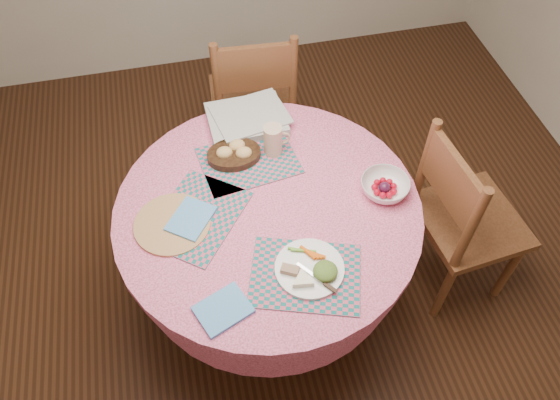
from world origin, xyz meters
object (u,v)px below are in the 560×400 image
(bread_bowl, at_px, (234,153))
(fruit_bowl, at_px, (385,187))
(dining_table, at_px, (269,234))
(wicker_trivet, at_px, (172,224))
(chair_right, at_px, (462,218))
(chair_back, at_px, (254,99))
(latte_mug, at_px, (273,140))
(dinner_plate, at_px, (312,268))

(bread_bowl, xyz_separation_m, fruit_bowl, (0.56, -0.32, -0.00))
(dining_table, xyz_separation_m, wicker_trivet, (-0.38, -0.00, 0.20))
(dining_table, bearing_deg, wicker_trivet, -179.55)
(dining_table, relative_size, wicker_trivet, 4.13)
(dining_table, xyz_separation_m, chair_right, (0.87, -0.08, -0.04))
(dining_table, xyz_separation_m, chair_back, (0.12, 0.91, -0.04))
(fruit_bowl, bearing_deg, dining_table, 176.48)
(wicker_trivet, bearing_deg, chair_right, -3.41)
(chair_back, xyz_separation_m, latte_mug, (-0.03, -0.62, 0.31))
(dining_table, bearing_deg, chair_back, 82.77)
(bread_bowl, bearing_deg, fruit_bowl, -29.54)
(chair_right, xyz_separation_m, chair_back, (-0.76, 0.99, 0.00))
(dinner_plate, height_order, fruit_bowl, fruit_bowl)
(chair_right, bearing_deg, dinner_plate, 101.95)
(chair_right, distance_m, fruit_bowl, 0.48)
(dinner_plate, bearing_deg, dining_table, 106.09)
(dining_table, bearing_deg, chair_right, -5.10)
(dining_table, height_order, wicker_trivet, wicker_trivet)
(wicker_trivet, xyz_separation_m, dinner_plate, (0.48, -0.32, 0.02))
(dining_table, xyz_separation_m, dinner_plate, (0.09, -0.33, 0.22))
(dinner_plate, xyz_separation_m, fruit_bowl, (0.38, 0.30, 0.01))
(dining_table, relative_size, chair_right, 1.27)
(dining_table, height_order, dinner_plate, dinner_plate)
(dining_table, xyz_separation_m, fruit_bowl, (0.48, -0.03, 0.22))
(dinner_plate, bearing_deg, latte_mug, 90.63)
(chair_back, distance_m, latte_mug, 0.70)
(chair_back, bearing_deg, dinner_plate, 93.40)
(chair_back, relative_size, latte_mug, 7.07)
(bread_bowl, bearing_deg, dining_table, -73.88)
(chair_right, distance_m, dinner_plate, 0.86)
(chair_back, distance_m, bread_bowl, 0.70)
(chair_back, height_order, dinner_plate, chair_back)
(bread_bowl, bearing_deg, chair_back, 72.18)
(wicker_trivet, distance_m, latte_mug, 0.56)
(wicker_trivet, height_order, dinner_plate, dinner_plate)
(chair_right, xyz_separation_m, bread_bowl, (-0.95, 0.37, 0.27))
(chair_back, distance_m, wicker_trivet, 1.07)
(chair_back, distance_m, dinner_plate, 1.26)
(dining_table, bearing_deg, bread_bowl, 106.12)
(chair_right, relative_size, wicker_trivet, 3.26)
(wicker_trivet, bearing_deg, chair_back, 61.39)
(chair_right, xyz_separation_m, dinner_plate, (-0.78, -0.25, 0.26))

